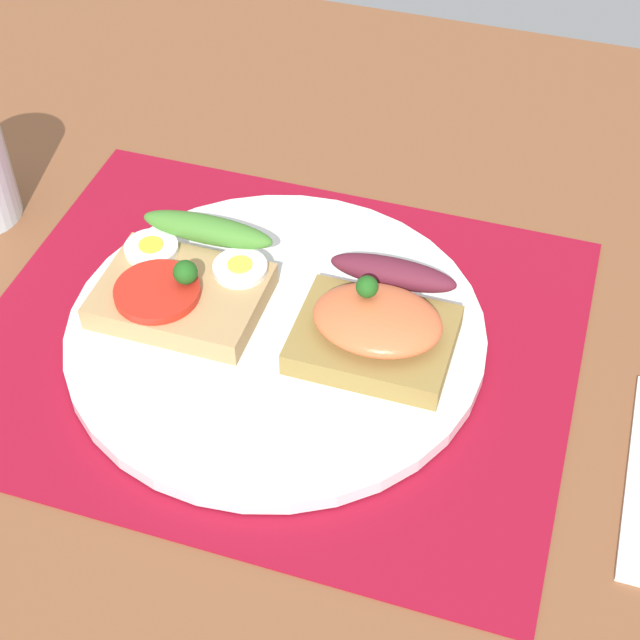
{
  "coord_description": "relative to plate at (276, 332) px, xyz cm",
  "views": [
    {
      "loc": [
        15.83,
        -40.62,
        46.54
      ],
      "look_at": [
        3.0,
        0.0,
        2.86
      ],
      "focal_mm": 54.42,
      "sensor_mm": 36.0,
      "label": 1
    }
  ],
  "objects": [
    {
      "name": "placemat",
      "position": [
        0.0,
        0.0,
        -0.68
      ],
      "size": [
        38.7,
        31.97,
        0.3
      ],
      "primitive_type": "cube",
      "color": "maroon",
      "rests_on": "ground_plane"
    },
    {
      "name": "plate",
      "position": [
        0.0,
        0.0,
        0.0
      ],
      "size": [
        27.26,
        27.26,
        1.06
      ],
      "primitive_type": "cylinder",
      "color": "white",
      "rests_on": "placemat"
    },
    {
      "name": "sandwich_salmon",
      "position": [
        6.58,
        0.63,
        2.32
      ],
      "size": [
        9.89,
        9.16,
        5.08
      ],
      "color": "olive",
      "rests_on": "plate"
    },
    {
      "name": "ground_plane",
      "position": [
        0.0,
        0.0,
        -2.43
      ],
      "size": [
        120.0,
        90.0,
        3.2
      ],
      "primitive_type": "cube",
      "color": "brown"
    },
    {
      "name": "sandwich_egg_tomato",
      "position": [
        -6.61,
        1.22,
        1.88
      ],
      "size": [
        10.65,
        9.91,
        3.87
      ],
      "color": "tan",
      "rests_on": "plate"
    }
  ]
}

